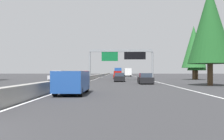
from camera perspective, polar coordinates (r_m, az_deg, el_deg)
name	(u,v)px	position (r m, az deg, el deg)	size (l,w,h in m)	color
ground_plane	(98,78)	(66.03, -3.23, -1.86)	(320.00, 320.00, 0.00)	#2D2D30
median_barrier	(102,75)	(85.99, -2.41, -1.23)	(180.00, 0.56, 0.90)	gray
shoulder_stripe_right	(138,77)	(76.11, 6.03, -1.67)	(160.00, 0.16, 0.01)	silver
shoulder_stripe_median	(102,77)	(75.99, -2.47, -1.67)	(160.00, 0.16, 0.01)	silver
sign_gantry_overhead	(122,56)	(47.64, 2.36, 3.40)	(0.50, 12.68, 6.07)	gray
minivan_far_right	(73,81)	(18.01, -9.27, -2.61)	(5.00, 1.95, 1.69)	#1E4793
sedan_distant_b	(145,79)	(33.30, 7.85, -2.08)	(4.40, 1.80, 1.47)	black
pickup_near_right	(118,75)	(58.23, 1.34, -1.15)	(5.60, 2.00, 1.86)	maroon
bus_mid_left	(118,72)	(92.30, 1.40, -0.39)	(11.50, 2.55, 3.10)	#1E4793
sedan_far_center	(119,77)	(41.01, 1.74, -1.77)	(4.40, 1.80, 1.47)	black
box_truck_mid_center	(128,72)	(88.93, 3.71, -0.46)	(8.50, 2.40, 2.95)	white
oncoming_near	(57,76)	(47.69, -12.78, -1.30)	(5.60, 2.00, 1.86)	silver
oncoming_far	(84,75)	(58.74, -6.57, -1.14)	(5.60, 2.00, 1.86)	red
conifer_right_foreground	(210,25)	(31.76, 22.06, 9.79)	(5.26, 5.26, 11.95)	#4C3823
conifer_right_near	(194,47)	(54.35, 18.68, 5.19)	(5.03, 5.03, 11.43)	#4C3823
conifer_right_mid	(197,54)	(54.86, 19.29, 3.53)	(3.92, 3.92, 8.92)	#4C3823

